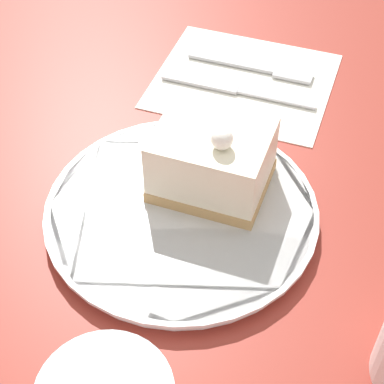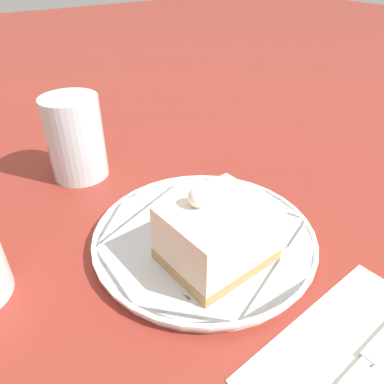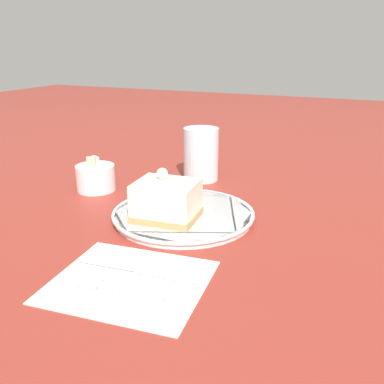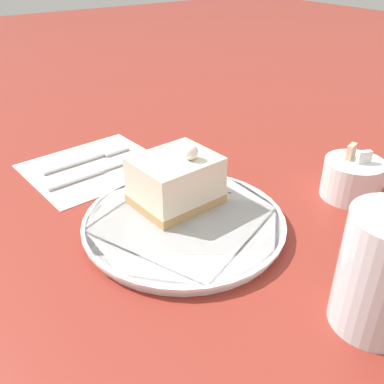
# 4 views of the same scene
# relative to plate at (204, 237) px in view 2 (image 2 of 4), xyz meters

# --- Properties ---
(ground_plane) EXTENTS (4.00, 4.00, 0.00)m
(ground_plane) POSITION_rel_plate_xyz_m (-0.03, -0.01, -0.01)
(ground_plane) COLOR maroon
(plate) EXTENTS (0.26, 0.26, 0.01)m
(plate) POSITION_rel_plate_xyz_m (0.00, 0.00, 0.00)
(plate) COLOR white
(plate) RESTS_ON ground_plane
(cake_slice) EXTENTS (0.10, 0.12, 0.09)m
(cake_slice) POSITION_rel_plate_xyz_m (-0.04, 0.01, 0.04)
(cake_slice) COLOR #AD8451
(cake_slice) RESTS_ON plate
(knife) EXTENTS (0.03, 0.19, 0.00)m
(knife) POSITION_rel_plate_xyz_m (-0.20, -0.04, -0.00)
(knife) COLOR #B2B2B7
(knife) RESTS_ON napkin
(drinking_glass) EXTENTS (0.08, 0.08, 0.12)m
(drinking_glass) POSITION_rel_plate_xyz_m (0.24, 0.06, 0.05)
(drinking_glass) COLOR silver
(drinking_glass) RESTS_ON ground_plane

